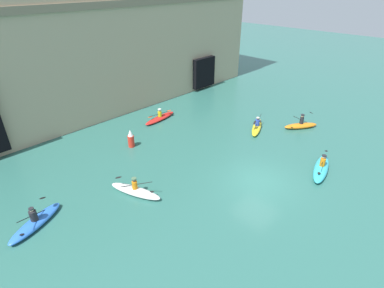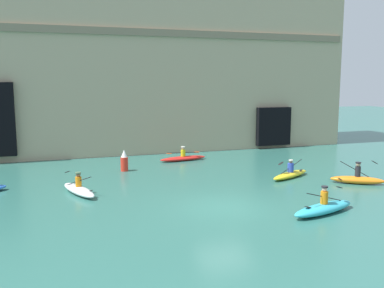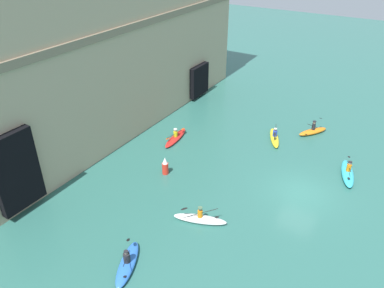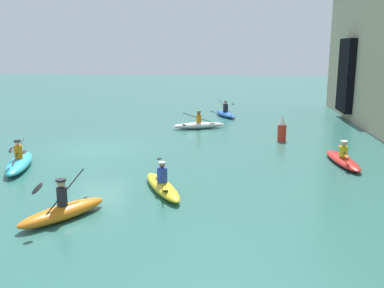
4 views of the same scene
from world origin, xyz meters
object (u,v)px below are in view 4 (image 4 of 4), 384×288
kayak_yellow (162,185)px  marker_buoy (282,129)px  kayak_cyan (19,163)px  kayak_orange (63,211)px  kayak_red (343,159)px  kayak_blue (225,113)px  kayak_white (199,125)px

kayak_yellow → marker_buoy: bearing=-55.5°
kayak_yellow → kayak_cyan: kayak_cyan is taller
kayak_orange → marker_buoy: size_ratio=2.02×
kayak_red → kayak_blue: bearing=-164.3°
kayak_red → kayak_orange: bearing=-60.8°
kayak_cyan → marker_buoy: marker_buoy is taller
kayak_cyan → kayak_yellow: bearing=-125.8°
kayak_red → marker_buoy: (-4.54, -2.15, 0.43)m
kayak_white → kayak_red: 10.31m
kayak_blue → kayak_red: bearing=-0.2°
kayak_red → kayak_blue: size_ratio=1.10×
kayak_blue → kayak_cyan: bearing=-52.1°
marker_buoy → kayak_cyan: bearing=-59.7°
kayak_yellow → marker_buoy: size_ratio=2.39×
kayak_red → kayak_cyan: bearing=-88.5°
kayak_blue → kayak_orange: bearing=-35.2°
kayak_red → kayak_orange: (7.10, -9.57, 0.06)m
kayak_yellow → kayak_blue: size_ratio=1.01×
kayak_cyan → kayak_red: size_ratio=1.03×
kayak_blue → kayak_yellow: bearing=-29.0°
kayak_white → marker_buoy: bearing=127.3°
kayak_white → kayak_blue: kayak_blue is taller
kayak_blue → kayak_orange: kayak_orange is taller
kayak_red → marker_buoy: size_ratio=2.61×
kayak_cyan → kayak_white: size_ratio=1.10×
kayak_cyan → kayak_blue: size_ratio=1.13×
kayak_red → kayak_blue: (-12.66, -5.39, 0.03)m
kayak_yellow → kayak_red: (-4.37, 7.11, -0.02)m
kayak_blue → kayak_white: bearing=-40.1°
kayak_white → kayak_orange: bearing=60.2°
kayak_white → marker_buoy: size_ratio=2.43×
kayak_red → kayak_orange: 11.92m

